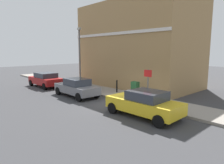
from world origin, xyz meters
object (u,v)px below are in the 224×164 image
(utility_cabinet, at_px, (135,90))
(street_sign, at_px, (148,82))
(bollard_near_cabinet, at_px, (117,86))
(bollard_far_kerb, at_px, (90,85))
(car_yellow, at_px, (144,103))
(car_grey, at_px, (77,87))
(car_red, at_px, (46,79))
(lamppost, at_px, (80,54))

(utility_cabinet, height_order, street_sign, street_sign)
(bollard_near_cabinet, height_order, bollard_far_kerb, same)
(car_yellow, relative_size, car_grey, 1.01)
(utility_cabinet, xyz_separation_m, bollard_far_kerb, (-1.23, 4.07, 0.02))
(bollard_near_cabinet, relative_size, bollard_far_kerb, 1.00)
(car_yellow, bearing_deg, car_grey, -1.31)
(utility_cabinet, distance_m, street_sign, 2.63)
(bollard_near_cabinet, relative_size, street_sign, 0.45)
(car_red, bearing_deg, utility_cabinet, -164.79)
(car_yellow, bearing_deg, street_sign, -59.06)
(car_grey, distance_m, lamppost, 5.27)
(bollard_far_kerb, bearing_deg, car_grey, -164.41)
(bollard_near_cabinet, relative_size, lamppost, 0.18)
(bollard_far_kerb, xyz_separation_m, lamppost, (1.14, 3.18, 2.60))
(car_red, xyz_separation_m, utility_cabinet, (2.78, -9.45, -0.08))
(street_sign, xyz_separation_m, lamppost, (1.14, 9.35, 1.64))
(car_yellow, xyz_separation_m, bollard_near_cabinet, (3.01, 5.26, -0.05))
(bollard_near_cabinet, distance_m, bollard_far_kerb, 2.38)
(car_red, distance_m, utility_cabinet, 9.85)
(car_grey, xyz_separation_m, car_red, (0.13, 5.85, 0.02))
(utility_cabinet, relative_size, bollard_far_kerb, 1.11)
(street_sign, distance_m, lamppost, 9.56)
(car_yellow, bearing_deg, lamppost, -16.41)
(street_sign, bearing_deg, bollard_near_cabinet, 72.38)
(bollard_near_cabinet, bearing_deg, car_yellow, -119.77)
(utility_cabinet, xyz_separation_m, bollard_near_cabinet, (0.10, 2.10, 0.02))
(bollard_near_cabinet, distance_m, lamppost, 5.77)
(street_sign, bearing_deg, lamppost, 83.03)
(bollard_near_cabinet, bearing_deg, car_grey, 153.42)
(car_red, xyz_separation_m, street_sign, (1.54, -11.56, 0.90))
(car_grey, xyz_separation_m, utility_cabinet, (2.90, -3.60, -0.06))
(car_yellow, bearing_deg, utility_cabinet, -43.93)
(bollard_near_cabinet, xyz_separation_m, bollard_far_kerb, (-1.33, 1.97, 0.00))
(bollard_near_cabinet, xyz_separation_m, lamppost, (-0.19, 5.15, 2.60))
(car_red, height_order, street_sign, street_sign)
(car_grey, height_order, bollard_far_kerb, car_grey)
(car_grey, relative_size, bollard_far_kerb, 4.07)
(utility_cabinet, distance_m, bollard_near_cabinet, 2.10)
(lamppost, bearing_deg, street_sign, -96.97)
(utility_cabinet, relative_size, lamppost, 0.20)
(utility_cabinet, bearing_deg, lamppost, 90.73)
(car_yellow, distance_m, street_sign, 2.17)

